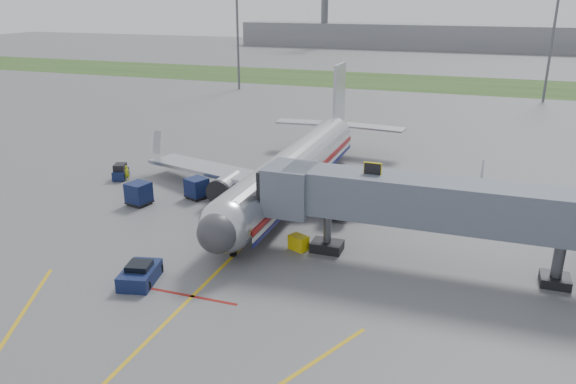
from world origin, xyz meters
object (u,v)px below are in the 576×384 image
(ramp_worker, at_px, (127,173))
(pushback_tug, at_px, (140,274))
(belt_loader, at_px, (233,217))
(airliner, at_px, (294,168))
(baggage_tug, at_px, (121,172))

(ramp_worker, bearing_deg, pushback_tug, -115.29)
(pushback_tug, xyz_separation_m, belt_loader, (1.51, 10.95, -0.01))
(airliner, xyz_separation_m, pushback_tug, (-4.00, -18.75, -2.08))
(airliner, xyz_separation_m, belt_loader, (-2.50, -7.80, -2.09))
(airliner, height_order, pushback_tug, airliner)
(baggage_tug, xyz_separation_m, belt_loader, (15.47, -6.82, -0.13))
(belt_loader, bearing_deg, airliner, 72.26)
(airliner, relative_size, baggage_tug, 14.64)
(pushback_tug, relative_size, baggage_tug, 1.46)
(belt_loader, distance_m, ramp_worker, 16.03)
(belt_loader, relative_size, ramp_worker, 3.16)
(pushback_tug, height_order, baggage_tug, baggage_tug)
(baggage_tug, distance_m, ramp_worker, 0.91)
(pushback_tug, bearing_deg, ramp_worker, 126.64)
(baggage_tug, bearing_deg, belt_loader, -23.80)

